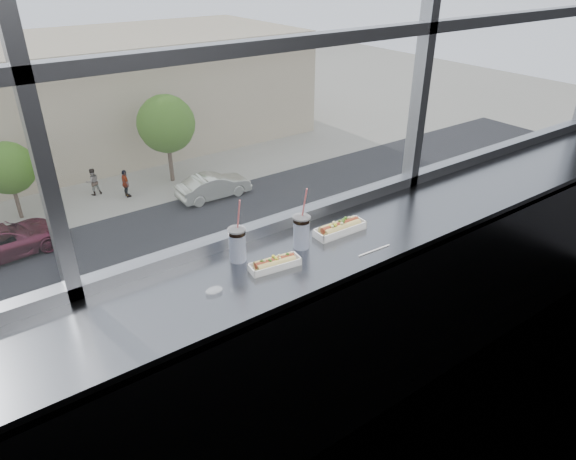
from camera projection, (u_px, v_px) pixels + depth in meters
wall_back_lower at (276, 314)px, 2.90m from camera, size 6.00×0.00×6.00m
counter at (307, 257)px, 2.45m from camera, size 6.00×0.55×0.06m
counter_fascia at (337, 369)px, 2.52m from camera, size 6.00×0.04×1.04m
hotdog_tray_left at (275, 263)px, 2.30m from camera, size 0.25×0.11×0.06m
hotdog_tray_right at (340, 228)px, 2.58m from camera, size 0.28×0.10×0.07m
soda_cup_left at (237, 243)px, 2.32m from camera, size 0.08×0.08×0.31m
soda_cup_right at (301, 230)px, 2.43m from camera, size 0.09×0.09×0.31m
loose_straw at (374, 250)px, 2.44m from camera, size 0.19×0.02×0.01m
wrapper at (214, 290)px, 2.14m from camera, size 0.09×0.06×0.02m
street_asphalt at (23, 294)px, 22.68m from camera, size 80.00×10.00×0.06m
car_near_d at (192, 267)px, 22.53m from camera, size 3.34×6.80×2.19m
car_near_e at (335, 217)px, 26.73m from camera, size 3.13×6.81×2.22m
car_far_c at (213, 182)px, 31.05m from camera, size 2.55×6.01×2.00m
car_far_b at (4, 236)px, 25.10m from camera, size 3.19×6.44×2.07m
car_near_c at (52, 318)px, 19.57m from camera, size 3.01×6.04×1.94m
pedestrian_c at (92, 179)px, 31.46m from camera, size 0.91×0.68×2.05m
pedestrian_d at (125, 181)px, 31.13m from camera, size 0.70×0.93×2.10m
tree_center at (8, 168)px, 27.72m from camera, size 2.88×2.88×4.49m
tree_right at (166, 124)px, 32.08m from camera, size 3.64×3.64×5.69m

